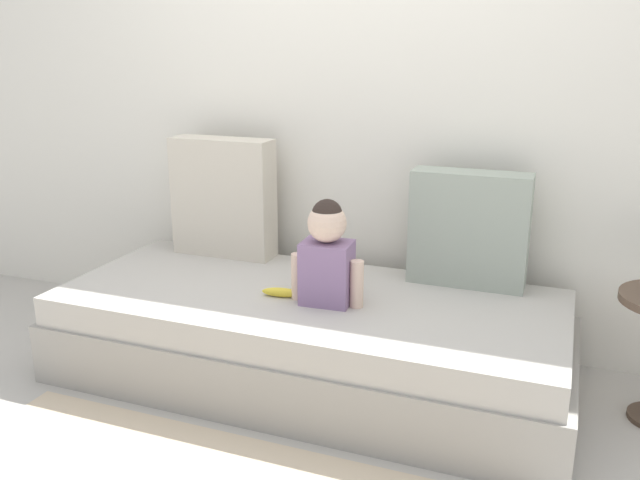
# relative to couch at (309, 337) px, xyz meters

# --- Properties ---
(ground_plane) EXTENTS (12.00, 12.00, 0.00)m
(ground_plane) POSITION_rel_couch_xyz_m (0.00, 0.00, -0.20)
(ground_plane) COLOR #B2ADA3
(back_wall) EXTENTS (5.43, 0.10, 2.30)m
(back_wall) POSITION_rel_couch_xyz_m (0.00, 0.61, 0.95)
(back_wall) COLOR silver
(back_wall) RESTS_ON ground
(couch) EXTENTS (2.23, 0.96, 0.40)m
(couch) POSITION_rel_couch_xyz_m (0.00, 0.00, 0.00)
(couch) COLOR #9C978F
(couch) RESTS_ON ground
(throw_pillow_left) EXTENTS (0.52, 0.16, 0.59)m
(throw_pillow_left) POSITION_rel_couch_xyz_m (-0.61, 0.38, 0.50)
(throw_pillow_left) COLOR beige
(throw_pillow_left) RESTS_ON couch
(throw_pillow_right) EXTENTS (0.51, 0.16, 0.51)m
(throw_pillow_right) POSITION_rel_couch_xyz_m (0.61, 0.38, 0.46)
(throw_pillow_right) COLOR #99A393
(throw_pillow_right) RESTS_ON couch
(toddler) EXTENTS (0.32, 0.17, 0.44)m
(toddler) POSITION_rel_couch_xyz_m (0.11, -0.06, 0.42)
(toddler) COLOR gray
(toddler) RESTS_ON couch
(banana) EXTENTS (0.17, 0.07, 0.04)m
(banana) POSITION_rel_couch_xyz_m (-0.10, -0.07, 0.22)
(banana) COLOR yellow
(banana) RESTS_ON couch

